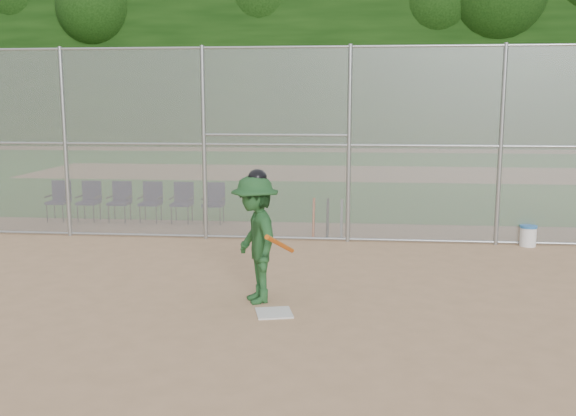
# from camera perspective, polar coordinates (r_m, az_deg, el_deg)

# --- Properties ---
(ground) EXTENTS (100.00, 100.00, 0.00)m
(ground) POSITION_cam_1_polar(r_m,az_deg,el_deg) (8.65, -1.65, -9.92)
(ground) COLOR tan
(ground) RESTS_ON ground
(grass_strip) EXTENTS (100.00, 100.00, 0.00)m
(grass_strip) POSITION_cam_1_polar(r_m,az_deg,el_deg) (26.28, 3.32, 3.14)
(grass_strip) COLOR #27641E
(grass_strip) RESTS_ON ground
(dirt_patch_far) EXTENTS (24.00, 24.00, 0.00)m
(dirt_patch_far) POSITION_cam_1_polar(r_m,az_deg,el_deg) (26.28, 3.32, 3.14)
(dirt_patch_far) COLOR tan
(dirt_patch_far) RESTS_ON ground
(backstop_fence) EXTENTS (16.09, 0.09, 4.00)m
(backstop_fence) POSITION_cam_1_polar(r_m,az_deg,el_deg) (13.17, 1.07, 5.94)
(backstop_fence) COLOR gray
(backstop_fence) RESTS_ON ground
(treeline) EXTENTS (81.00, 60.00, 11.00)m
(treeline) POSITION_cam_1_polar(r_m,az_deg,el_deg) (28.24, 3.60, 14.73)
(treeline) COLOR black
(treeline) RESTS_ON ground
(home_plate) EXTENTS (0.58, 0.58, 0.02)m
(home_plate) POSITION_cam_1_polar(r_m,az_deg,el_deg) (8.89, -1.25, -9.31)
(home_plate) COLOR silver
(home_plate) RESTS_ON ground
(batter_at_plate) EXTENTS (1.12, 1.47, 1.93)m
(batter_at_plate) POSITION_cam_1_polar(r_m,az_deg,el_deg) (9.20, -2.92, -2.72)
(batter_at_plate) COLOR #1D4A22
(batter_at_plate) RESTS_ON ground
(water_cooler) EXTENTS (0.34, 0.34, 0.42)m
(water_cooler) POSITION_cam_1_polar(r_m,az_deg,el_deg) (13.75, 20.56, -2.32)
(water_cooler) COLOR white
(water_cooler) RESTS_ON ground
(spare_bats) EXTENTS (0.66, 0.38, 0.82)m
(spare_bats) POSITION_cam_1_polar(r_m,az_deg,el_deg) (13.77, 3.54, -0.89)
(spare_bats) COLOR #D84C14
(spare_bats) RESTS_ON ground
(chair_0) EXTENTS (0.54, 0.52, 0.96)m
(chair_0) POSITION_cam_1_polar(r_m,az_deg,el_deg) (16.59, -19.76, 0.58)
(chair_0) COLOR #0E1036
(chair_0) RESTS_ON ground
(chair_1) EXTENTS (0.54, 0.52, 0.96)m
(chair_1) POSITION_cam_1_polar(r_m,az_deg,el_deg) (16.28, -17.31, 0.55)
(chair_1) COLOR #0E1036
(chair_1) RESTS_ON ground
(chair_2) EXTENTS (0.54, 0.52, 0.96)m
(chair_2) POSITION_cam_1_polar(r_m,az_deg,el_deg) (16.00, -14.77, 0.52)
(chair_2) COLOR #0E1036
(chair_2) RESTS_ON ground
(chair_3) EXTENTS (0.54, 0.52, 0.96)m
(chair_3) POSITION_cam_1_polar(r_m,az_deg,el_deg) (15.75, -12.14, 0.48)
(chair_3) COLOR #0E1036
(chair_3) RESTS_ON ground
(chair_4) EXTENTS (0.54, 0.52, 0.96)m
(chair_4) POSITION_cam_1_polar(r_m,az_deg,el_deg) (15.53, -9.43, 0.44)
(chair_4) COLOR #0E1036
(chair_4) RESTS_ON ground
(chair_5) EXTENTS (0.54, 0.52, 0.96)m
(chair_5) POSITION_cam_1_polar(r_m,az_deg,el_deg) (15.35, -6.66, 0.40)
(chair_5) COLOR #0E1036
(chair_5) RESTS_ON ground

